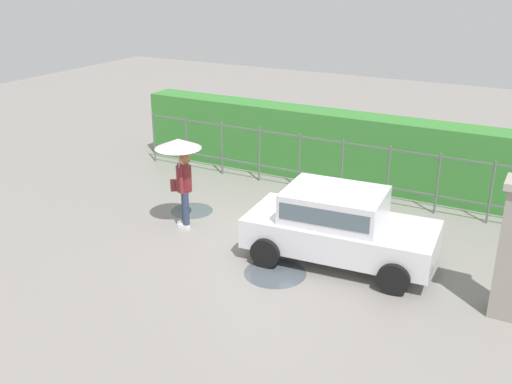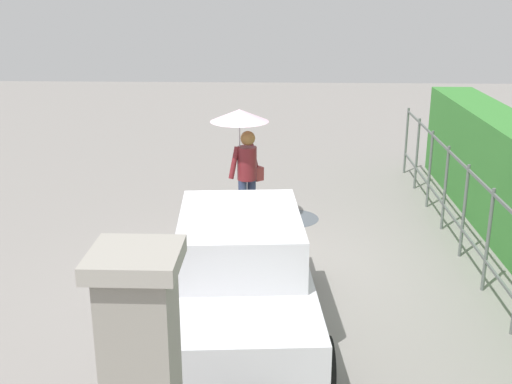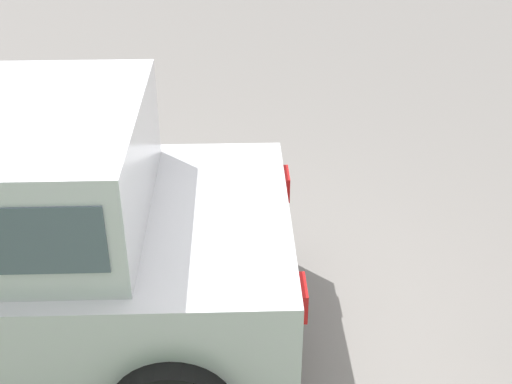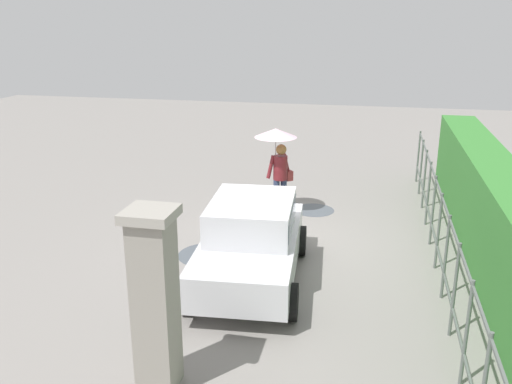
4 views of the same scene
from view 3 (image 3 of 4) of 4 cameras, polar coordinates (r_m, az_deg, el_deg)
ground_plane at (r=3.92m, az=-1.51°, el=-14.87°), size 40.00×40.00×0.00m
puddle_near at (r=4.97m, az=-8.46°, el=-4.09°), size 1.21×1.21×0.00m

